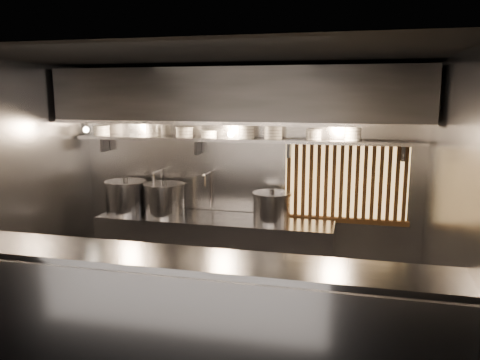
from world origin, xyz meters
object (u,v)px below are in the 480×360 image
at_px(stock_pot_mid, 165,199).
at_px(pendant_bulb, 231,134).
at_px(stock_pot_right, 272,207).
at_px(stock_pot_left, 126,196).
at_px(heat_lamp, 85,125).

bearing_deg(stock_pot_mid, pendant_bulb, 4.65).
bearing_deg(stock_pot_right, stock_pot_left, 179.28).
height_order(pendant_bulb, stock_pot_mid, pendant_bulb).
height_order(pendant_bulb, stock_pot_right, pendant_bulb).
xyz_separation_m(stock_pot_left, stock_pot_right, (1.97, -0.02, -0.03)).
bearing_deg(stock_pot_left, heat_lamp, -140.84).
distance_m(pendant_bulb, stock_pot_right, 1.03).
relative_size(pendant_bulb, stock_pot_mid, 0.33).
bearing_deg(stock_pot_mid, stock_pot_right, -0.17).
xyz_separation_m(stock_pot_left, stock_pot_mid, (0.56, -0.02, -0.00)).
bearing_deg(stock_pot_mid, heat_lamp, -163.21).
distance_m(heat_lamp, stock_pot_left, 1.07).
height_order(stock_pot_mid, stock_pot_right, stock_pot_mid).
bearing_deg(heat_lamp, stock_pot_left, 39.16).
height_order(heat_lamp, pendant_bulb, heat_lamp).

